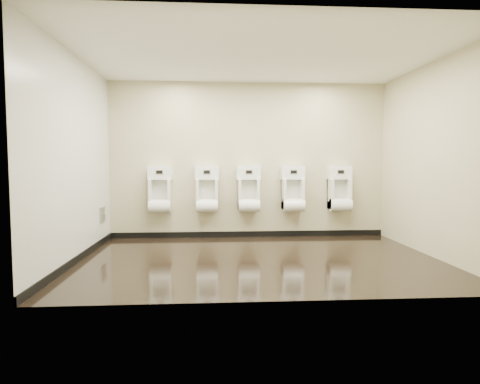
% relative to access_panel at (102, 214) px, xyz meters
% --- Properties ---
extents(ground, '(5.00, 3.50, 0.00)m').
position_rel_access_panel_xyz_m(ground, '(2.48, -1.20, -0.50)').
color(ground, black).
rests_on(ground, ground).
extents(ceiling, '(5.00, 3.50, 0.00)m').
position_rel_access_panel_xyz_m(ceiling, '(2.48, -1.20, 2.30)').
color(ceiling, white).
extents(back_wall, '(5.00, 0.02, 2.80)m').
position_rel_access_panel_xyz_m(back_wall, '(2.48, 0.55, 0.90)').
color(back_wall, '#BFB890').
rests_on(back_wall, ground).
extents(front_wall, '(5.00, 0.02, 2.80)m').
position_rel_access_panel_xyz_m(front_wall, '(2.48, -2.95, 0.90)').
color(front_wall, '#BFB890').
rests_on(front_wall, ground).
extents(left_wall, '(0.02, 3.50, 2.80)m').
position_rel_access_panel_xyz_m(left_wall, '(-0.02, -1.20, 0.90)').
color(left_wall, '#BFB890').
rests_on(left_wall, ground).
extents(right_wall, '(0.02, 3.50, 2.80)m').
position_rel_access_panel_xyz_m(right_wall, '(4.98, -1.20, 0.90)').
color(right_wall, '#BFB890').
rests_on(right_wall, ground).
extents(tile_overlay_left, '(0.01, 3.50, 2.80)m').
position_rel_access_panel_xyz_m(tile_overlay_left, '(-0.01, -1.20, 0.90)').
color(tile_overlay_left, white).
rests_on(tile_overlay_left, ground).
extents(skirting_back, '(5.00, 0.02, 0.10)m').
position_rel_access_panel_xyz_m(skirting_back, '(2.48, 0.54, -0.45)').
color(skirting_back, black).
rests_on(skirting_back, ground).
extents(skirting_left, '(0.02, 3.50, 0.10)m').
position_rel_access_panel_xyz_m(skirting_left, '(-0.01, -1.20, -0.45)').
color(skirting_left, black).
rests_on(skirting_left, ground).
extents(access_panel, '(0.04, 0.25, 0.25)m').
position_rel_access_panel_xyz_m(access_panel, '(0.00, 0.00, 0.00)').
color(access_panel, '#9E9EA3').
rests_on(access_panel, left_wall).
extents(urinal_0, '(0.43, 0.33, 0.81)m').
position_rel_access_panel_xyz_m(urinal_0, '(0.90, 0.41, 0.33)').
color(urinal_0, white).
rests_on(urinal_0, back_wall).
extents(urinal_1, '(0.43, 0.33, 0.81)m').
position_rel_access_panel_xyz_m(urinal_1, '(1.73, 0.41, 0.33)').
color(urinal_1, white).
rests_on(urinal_1, back_wall).
extents(urinal_2, '(0.43, 0.33, 0.81)m').
position_rel_access_panel_xyz_m(urinal_2, '(2.47, 0.41, 0.33)').
color(urinal_2, white).
rests_on(urinal_2, back_wall).
extents(urinal_3, '(0.43, 0.33, 0.81)m').
position_rel_access_panel_xyz_m(urinal_3, '(3.27, 0.41, 0.33)').
color(urinal_3, white).
rests_on(urinal_3, back_wall).
extents(urinal_4, '(0.43, 0.33, 0.81)m').
position_rel_access_panel_xyz_m(urinal_4, '(4.13, 0.41, 0.33)').
color(urinal_4, white).
rests_on(urinal_4, back_wall).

